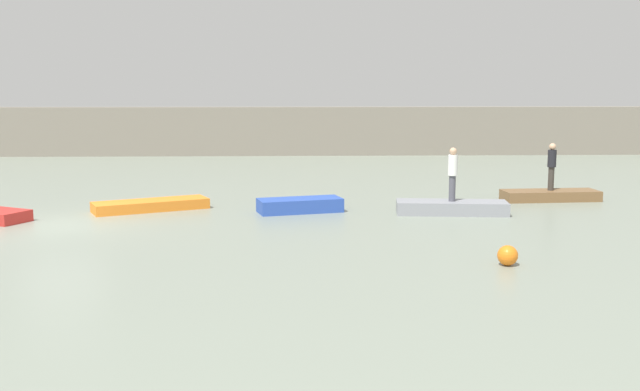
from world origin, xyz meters
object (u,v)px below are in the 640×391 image
object	(u,v)px
person_dark_shirt	(552,164)
mooring_buoy	(508,255)
person_white_shirt	(453,171)
rowboat_blue	(300,205)
rowboat_brown	(550,195)
rowboat_grey	(452,208)
rowboat_orange	(151,205)

from	to	relation	value
person_dark_shirt	mooring_buoy	world-z (taller)	person_dark_shirt
person_white_shirt	mooring_buoy	distance (m)	7.32
rowboat_blue	rowboat_brown	distance (m)	9.82
rowboat_blue	rowboat_grey	xyz separation A→B (m)	(5.17, -0.58, -0.02)
rowboat_blue	rowboat_brown	size ratio (longest dim) A/B	0.79
person_white_shirt	mooring_buoy	world-z (taller)	person_white_shirt
rowboat_grey	rowboat_orange	bearing A→B (deg)	179.84
rowboat_grey	person_white_shirt	xyz separation A→B (m)	(-0.00, 0.00, 1.25)
rowboat_orange	person_dark_shirt	distance (m)	14.94
rowboat_orange	rowboat_blue	xyz separation A→B (m)	(5.23, -0.55, 0.06)
rowboat_blue	person_white_shirt	xyz separation A→B (m)	(5.17, -0.58, 1.23)
rowboat_orange	person_white_shirt	xyz separation A→B (m)	(10.40, -1.13, 1.29)
rowboat_grey	rowboat_brown	size ratio (longest dim) A/B	1.03
rowboat_blue	person_dark_shirt	world-z (taller)	person_dark_shirt
mooring_buoy	rowboat_grey	bearing A→B (deg)	88.45
rowboat_orange	rowboat_grey	world-z (taller)	rowboat_grey
rowboat_blue	mooring_buoy	size ratio (longest dim) A/B	5.75
person_white_shirt	person_dark_shirt	bearing A→B (deg)	32.57
person_white_shirt	person_dark_shirt	xyz separation A→B (m)	(4.39, 2.81, -0.07)
mooring_buoy	rowboat_blue	bearing A→B (deg)	122.54
rowboat_blue	person_white_shirt	distance (m)	5.34
rowboat_orange	rowboat_brown	distance (m)	14.89
mooring_buoy	rowboat_brown	bearing A→B (deg)	65.40
rowboat_grey	person_dark_shirt	distance (m)	5.34
rowboat_brown	rowboat_orange	bearing A→B (deg)	-177.48
rowboat_orange	person_dark_shirt	size ratio (longest dim) A/B	2.20
rowboat_grey	person_white_shirt	distance (m)	1.25
rowboat_orange	mooring_buoy	size ratio (longest dim) A/B	7.91
rowboat_grey	person_dark_shirt	xyz separation A→B (m)	(4.39, 2.81, 1.18)
rowboat_grey	rowboat_brown	distance (m)	5.21
person_white_shirt	rowboat_brown	bearing A→B (deg)	32.57
rowboat_blue	person_white_shirt	size ratio (longest dim) A/B	1.57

